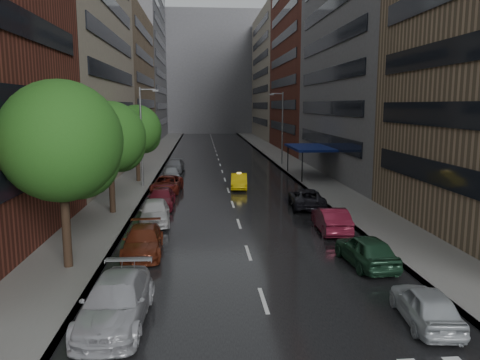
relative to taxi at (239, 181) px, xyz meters
name	(u,v)px	position (x,y,z in m)	size (l,w,h in m)	color
ground	(281,354)	(-1.04, -28.81, -0.68)	(220.00, 220.00, 0.00)	gray
road	(219,161)	(-1.04, 21.19, -0.68)	(14.00, 140.00, 0.01)	black
sidewalk_left	(152,161)	(-10.04, 21.19, -0.61)	(4.00, 140.00, 0.15)	gray
sidewalk_right	(284,160)	(7.96, 21.19, -0.61)	(4.00, 140.00, 0.15)	gray
buildings_left	(114,47)	(-16.04, 29.98, 15.31)	(8.00, 108.00, 38.00)	maroon
buildings_right	(318,54)	(13.96, 27.89, 14.35)	(8.05, 109.10, 36.00)	#937A5B
building_far	(209,74)	(-1.04, 89.19, 15.32)	(40.00, 14.00, 32.00)	slate
tree_near	(61,141)	(-9.64, -20.56, 5.29)	(5.48, 5.48, 8.73)	#382619
tree_mid	(110,137)	(-9.64, -9.39, 4.70)	(4.94, 4.94, 7.87)	#382619
tree_far	(137,130)	(-9.64, 4.27, 4.52)	(4.78, 4.78, 7.61)	#382619
taxi	(239,181)	(0.00, 0.00, 0.00)	(1.44, 4.13, 1.36)	#E1B90B
parked_cars_left	(160,200)	(-6.44, -8.22, 0.05)	(2.81, 42.68, 1.59)	#ABACB1
parked_cars_right	(337,225)	(4.36, -16.39, 0.05)	(2.80, 23.51, 1.53)	#AEB4B8
street_lamp_left	(142,135)	(-8.76, 1.19, 4.21)	(1.74, 0.22, 9.00)	gray
street_lamp_right	(282,127)	(6.68, 16.19, 4.21)	(1.74, 0.22, 9.00)	gray
awning	(310,148)	(7.94, 6.19, 2.45)	(4.00, 8.00, 3.12)	navy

